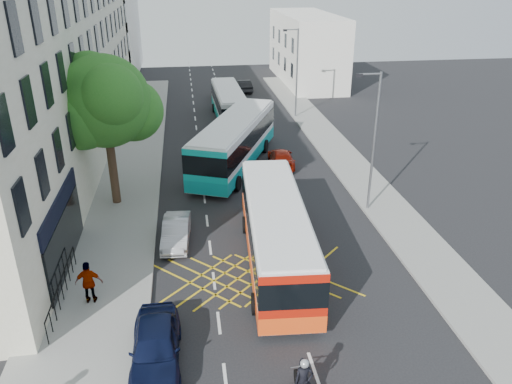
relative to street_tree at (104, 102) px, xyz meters
name	(u,v)px	position (x,y,z in m)	size (l,w,h in m)	color
ground	(314,368)	(8.51, -14.97, -6.29)	(120.00, 120.00, 0.00)	black
pavement_left	(117,203)	(0.01, 0.03, -6.22)	(5.00, 70.00, 0.15)	gray
pavement_right	(369,187)	(16.01, 0.03, -6.22)	(3.00, 70.00, 0.15)	gray
terrace_main	(42,66)	(-5.49, 9.52, 0.46)	(8.30, 45.00, 13.50)	beige
terrace_far	(103,36)	(-5.49, 40.03, -1.29)	(8.00, 20.00, 10.00)	silver
building_right	(306,48)	(19.51, 33.03, -2.29)	(6.00, 18.00, 8.00)	silver
street_tree	(104,102)	(0.00, 0.00, 0.00)	(6.30, 5.70, 8.80)	#382619
lamp_near	(373,136)	(14.71, -2.97, -1.68)	(1.45, 0.15, 8.00)	slate
lamp_far	(296,69)	(14.71, 17.03, -1.68)	(1.45, 0.15, 8.00)	slate
railings	(62,289)	(-1.19, -9.67, -5.57)	(0.08, 5.60, 1.14)	black
bus_near	(276,232)	(8.40, -7.85, -4.60)	(3.42, 11.59, 3.22)	silver
bus_mid	(235,142)	(7.78, 5.27, -4.46)	(7.44, 12.50, 3.48)	silver
bus_far	(229,104)	(8.47, 17.10, -4.75)	(2.77, 10.49, 2.93)	silver
motorbike	(303,383)	(7.75, -16.45, -5.40)	(0.63, 2.14, 1.89)	black
parked_car_blue	(156,346)	(2.91, -13.85, -5.54)	(1.78, 4.42, 1.51)	black
parked_car_silver	(176,232)	(3.61, -5.16, -5.66)	(1.34, 3.83, 1.26)	#AEAFB6
red_hatchback	(281,158)	(11.08, 4.84, -5.69)	(1.68, 4.14, 1.20)	#B11B07
distant_car_grey	(223,94)	(8.52, 24.97, -5.65)	(2.12, 4.59, 1.28)	#404348
distant_car_dark	(243,86)	(11.17, 28.38, -5.62)	(1.42, 4.07, 1.34)	black
pedestrian_far	(89,282)	(0.03, -9.97, -5.17)	(1.14, 0.47, 1.95)	gray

